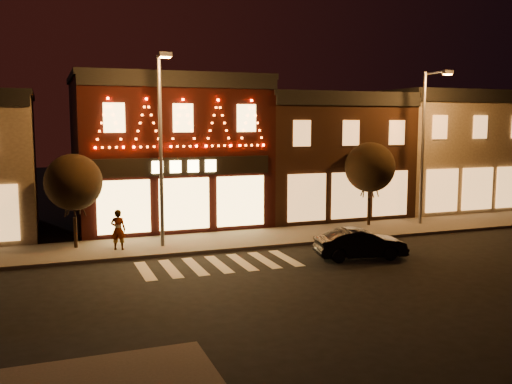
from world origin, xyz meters
TOP-DOWN VIEW (x-y plane):
  - ground at (0.00, 0.00)m, footprint 120.00×120.00m
  - sidewalk_far at (2.00, 8.00)m, footprint 44.00×4.00m
  - building_pulp at (0.00, 13.98)m, footprint 10.20×8.34m
  - building_right_a at (9.50, 13.99)m, footprint 9.20×8.28m
  - building_right_b at (18.50, 13.99)m, footprint 9.20×8.28m
  - streetlamp_mid at (-1.60, 7.38)m, footprint 0.55×1.96m
  - streetlamp_right at (13.12, 8.07)m, footprint 0.55×1.92m
  - tree_left at (-5.34, 8.63)m, footprint 2.54×2.54m
  - tree_right at (10.13, 8.92)m, footprint 2.73×2.73m
  - dark_sedan at (5.97, 2.85)m, footprint 4.04×2.00m
  - pedestrian at (-3.58, 7.52)m, footprint 0.77×0.65m

SIDE VIEW (x-z plane):
  - ground at x=0.00m, z-range 0.00..0.00m
  - sidewalk_far at x=2.00m, z-range 0.00..0.15m
  - dark_sedan at x=5.97m, z-range 0.00..1.27m
  - pedestrian at x=-3.58m, z-range 0.15..1.96m
  - tree_left at x=-5.34m, z-range 1.00..5.25m
  - tree_right at x=10.13m, z-range 1.06..5.63m
  - building_right_a at x=9.50m, z-range 0.01..7.51m
  - building_right_b at x=18.50m, z-range 0.01..7.81m
  - building_pulp at x=0.00m, z-range 0.01..8.31m
  - streetlamp_right at x=13.12m, z-range 0.88..9.25m
  - streetlamp_mid at x=-1.60m, z-range 0.90..9.47m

